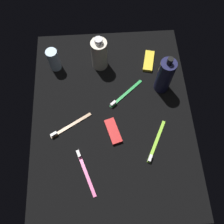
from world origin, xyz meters
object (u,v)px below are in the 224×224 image
at_px(toothbrush_brown, 69,126).
at_px(snack_bar_red, 112,131).
at_px(toothbrush_lime, 156,144).
at_px(lotion_bottle, 165,76).
at_px(deodorant_stick, 54,60).
at_px(toothbrush_pink, 85,170).
at_px(snack_bar_yellow, 149,61).
at_px(bodywash_bottle, 99,54).
at_px(toothbrush_green, 124,95).

height_order(toothbrush_brown, snack_bar_red, toothbrush_brown).
bearing_deg(toothbrush_lime, lotion_bottle, -12.90).
relative_size(deodorant_stick, toothbrush_brown, 0.67).
height_order(lotion_bottle, toothbrush_pink, lotion_bottle).
xyz_separation_m(toothbrush_brown, toothbrush_lime, (-0.09, -0.33, 0.00)).
xyz_separation_m(lotion_bottle, toothbrush_pink, (-0.33, 0.33, -0.08)).
distance_m(toothbrush_pink, snack_bar_yellow, 0.54).
relative_size(lotion_bottle, bodywash_bottle, 1.18).
bearing_deg(snack_bar_yellow, toothbrush_lime, -169.47).
distance_m(deodorant_stick, toothbrush_lime, 0.54).
bearing_deg(toothbrush_brown, deodorant_stick, 11.27).
bearing_deg(lotion_bottle, toothbrush_green, 100.99).
bearing_deg(toothbrush_brown, toothbrush_green, -61.26).
bearing_deg(snack_bar_yellow, snack_bar_red, 163.63).
bearing_deg(bodywash_bottle, toothbrush_green, -149.87).
height_order(lotion_bottle, bodywash_bottle, lotion_bottle).
distance_m(deodorant_stick, toothbrush_brown, 0.29).
relative_size(deodorant_stick, snack_bar_red, 1.04).
distance_m(toothbrush_green, snack_bar_yellow, 0.20).
height_order(toothbrush_brown, snack_bar_yellow, toothbrush_brown).
relative_size(bodywash_bottle, toothbrush_brown, 1.04).
height_order(bodywash_bottle, toothbrush_lime, bodywash_bottle).
xyz_separation_m(bodywash_bottle, snack_bar_yellow, (-0.00, -0.21, -0.07)).
bearing_deg(deodorant_stick, toothbrush_lime, -134.08).
relative_size(toothbrush_lime, snack_bar_red, 1.59).
height_order(bodywash_bottle, toothbrush_green, bodywash_bottle).
bearing_deg(snack_bar_red, bodywash_bottle, -10.17).
relative_size(toothbrush_brown, toothbrush_green, 1.11).
relative_size(toothbrush_brown, snack_bar_yellow, 1.56).
bearing_deg(toothbrush_green, snack_bar_yellow, -37.22).
bearing_deg(lotion_bottle, deodorant_stick, 73.91).
bearing_deg(bodywash_bottle, snack_bar_yellow, -90.04).
distance_m(snack_bar_yellow, snack_bar_red, 0.37).
distance_m(toothbrush_brown, toothbrush_lime, 0.34).
xyz_separation_m(lotion_bottle, snack_bar_red, (-0.19, 0.22, -0.08)).
relative_size(lotion_bottle, snack_bar_yellow, 1.91).
bearing_deg(bodywash_bottle, snack_bar_red, -174.25).
distance_m(toothbrush_pink, snack_bar_red, 0.18).
xyz_separation_m(deodorant_stick, toothbrush_lime, (-0.38, -0.39, -0.05)).
bearing_deg(deodorant_stick, toothbrush_pink, -165.70).
bearing_deg(toothbrush_lime, snack_bar_yellow, -3.01).
height_order(lotion_bottle, toothbrush_green, lotion_bottle).
bearing_deg(snack_bar_red, toothbrush_lime, -125.97).
bearing_deg(snack_bar_yellow, deodorant_stick, 103.67).
height_order(lotion_bottle, deodorant_stick, lotion_bottle).
distance_m(lotion_bottle, toothbrush_brown, 0.43).
height_order(deodorant_stick, toothbrush_brown, deodorant_stick).
xyz_separation_m(lotion_bottle, toothbrush_green, (-0.03, 0.16, -0.08)).
bearing_deg(toothbrush_brown, bodywash_bottle, -25.52).
relative_size(deodorant_stick, toothbrush_pink, 0.62).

